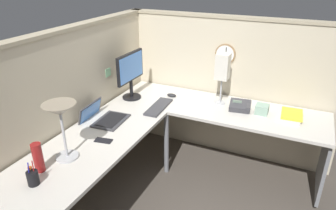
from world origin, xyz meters
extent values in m
plane|color=#4C443D|center=(0.00, 0.00, 0.00)|extent=(6.80, 6.80, 0.00)
cube|color=beige|center=(-0.36, 0.87, 0.78)|extent=(2.57, 0.10, 1.55)
cube|color=tan|center=(-0.36, 0.87, 1.56)|extent=(2.57, 0.12, 0.03)
cube|color=beige|center=(0.87, -0.27, 0.78)|extent=(0.10, 2.37, 1.55)
cube|color=tan|center=(0.87, -0.27, 1.56)|extent=(0.12, 2.37, 0.03)
cube|color=beige|center=(-0.38, 0.47, 0.71)|extent=(2.35, 0.66, 0.03)
cube|color=beige|center=(0.47, -0.60, 0.71)|extent=(0.66, 1.49, 0.03)
cylinder|color=slate|center=(0.16, 0.16, 0.35)|extent=(0.05, 0.05, 0.70)
cube|color=slate|center=(0.47, -1.33, 0.35)|extent=(0.58, 0.03, 0.60)
cylinder|color=black|center=(0.30, 0.64, 0.74)|extent=(0.20, 0.20, 0.02)
cylinder|color=black|center=(0.30, 0.64, 0.84)|extent=(0.04, 0.04, 0.20)
cube|color=black|center=(0.30, 0.64, 1.08)|extent=(0.46, 0.04, 0.30)
cube|color=#4C84D8|center=(0.30, 0.62, 1.08)|extent=(0.42, 0.01, 0.26)
cube|color=#38383D|center=(-0.26, 0.53, 0.74)|extent=(0.36, 0.26, 0.02)
cube|color=black|center=(-0.26, 0.53, 0.75)|extent=(0.30, 0.20, 0.00)
cube|color=#38383D|center=(-0.27, 0.76, 0.77)|extent=(0.34, 0.09, 0.22)
cube|color=#4C84D8|center=(-0.27, 0.75, 0.77)|extent=(0.31, 0.07, 0.18)
cube|color=#38383D|center=(0.19, 0.26, 0.74)|extent=(0.44, 0.16, 0.02)
ellipsoid|color=#232326|center=(0.51, 0.26, 0.75)|extent=(0.06, 0.10, 0.03)
cylinder|color=#B7BABF|center=(-0.88, 0.50, 0.74)|extent=(0.17, 0.17, 0.02)
cylinder|color=#B7BABF|center=(-0.88, 0.50, 0.93)|extent=(0.02, 0.02, 0.38)
cone|color=gray|center=(-0.88, 0.50, 1.13)|extent=(0.24, 0.24, 0.09)
cylinder|color=black|center=(-1.22, 0.49, 0.78)|extent=(0.08, 0.08, 0.10)
cylinder|color=#1E1EB2|center=(-1.23, 0.49, 0.84)|extent=(0.01, 0.02, 0.13)
cylinder|color=#B21E1E|center=(-1.21, 0.48, 0.84)|extent=(0.01, 0.01, 0.13)
cylinder|color=#D8591E|center=(-1.22, 0.50, 0.85)|extent=(0.03, 0.03, 0.01)
cube|color=black|center=(-0.58, 0.39, 0.73)|extent=(0.09, 0.15, 0.01)
cylinder|color=maroon|center=(-1.09, 0.56, 0.84)|extent=(0.07, 0.07, 0.22)
cube|color=#38383D|center=(0.50, -0.49, 0.77)|extent=(0.22, 0.22, 0.10)
cube|color=#8CA58C|center=(0.49, -0.46, 0.80)|extent=(0.03, 0.09, 0.04)
cube|color=#38383D|center=(0.51, -0.58, 0.79)|extent=(0.19, 0.07, 0.04)
cube|color=silver|center=(0.51, -0.97, 0.74)|extent=(0.30, 0.23, 0.02)
cube|color=yellow|center=(0.53, -0.98, 0.76)|extent=(0.27, 0.20, 0.02)
cylinder|color=#B7BABF|center=(0.56, -0.27, 0.74)|extent=(0.11, 0.11, 0.01)
cylinder|color=#B7BABF|center=(0.56, -0.27, 0.87)|extent=(0.02, 0.02, 0.27)
cube|color=silver|center=(0.56, -0.27, 1.13)|extent=(0.13, 0.13, 0.26)
cube|color=#8CAD99|center=(0.50, -0.71, 0.78)|extent=(0.12, 0.12, 0.09)
cylinder|color=olive|center=(0.82, -0.23, 1.19)|extent=(0.03, 0.22, 0.22)
cylinder|color=white|center=(0.80, -0.23, 1.19)|extent=(0.00, 0.19, 0.19)
cube|color=black|center=(0.80, -0.21, 1.20)|extent=(0.00, 0.06, 0.01)
cube|color=black|center=(0.80, -0.24, 1.22)|extent=(0.00, 0.01, 0.08)
cube|color=#8CCC99|center=(0.15, 0.82, 1.04)|extent=(0.09, 0.00, 0.09)
camera|label=1|loc=(-2.35, -1.01, 2.07)|focal=33.09mm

